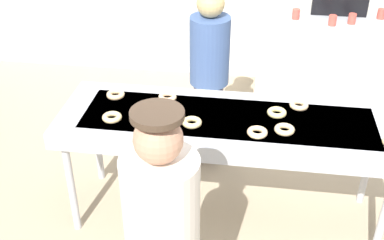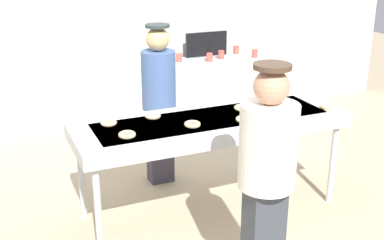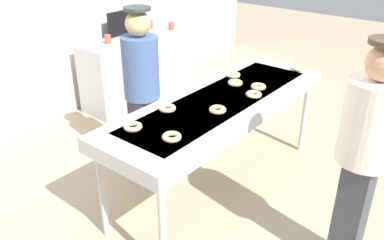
{
  "view_description": "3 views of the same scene",
  "coord_description": "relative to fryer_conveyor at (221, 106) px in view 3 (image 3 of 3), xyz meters",
  "views": [
    {
      "loc": [
        0.16,
        -2.94,
        2.71
      ],
      "look_at": [
        -0.26,
        0.01,
        0.85
      ],
      "focal_mm": 45.75,
      "sensor_mm": 36.0,
      "label": 1
    },
    {
      "loc": [
        -1.78,
        -3.71,
        2.38
      ],
      "look_at": [
        -0.18,
        0.01,
        0.91
      ],
      "focal_mm": 47.19,
      "sensor_mm": 36.0,
      "label": 2
    },
    {
      "loc": [
        -2.6,
        -1.79,
        2.28
      ],
      "look_at": [
        -0.33,
        0.06,
        0.81
      ],
      "focal_mm": 37.57,
      "sensor_mm": 36.0,
      "label": 3
    }
  ],
  "objects": [
    {
      "name": "plain_donut_4",
      "position": [
        -0.47,
        0.2,
        0.09
      ],
      "size": [
        0.18,
        0.18,
        0.04
      ],
      "primitive_type": "torus",
      "rotation": [
        0.0,
        0.0,
        2.67
      ],
      "color": "#F8C592",
      "rests_on": "fryer_conveyor"
    },
    {
      "name": "ground_plane",
      "position": [
        0.0,
        0.0,
        -0.83
      ],
      "size": [
        16.0,
        16.0,
        0.0
      ],
      "primitive_type": "plane",
      "color": "tan"
    },
    {
      "name": "paper_cup_1",
      "position": [
        1.44,
        2.26,
        0.1
      ],
      "size": [
        0.08,
        0.08,
        0.11
      ],
      "primitive_type": "cylinder",
      "color": "#CC4C3F",
      "rests_on": "prep_counter"
    },
    {
      "name": "paper_cup_0",
      "position": [
        0.91,
        1.98,
        0.1
      ],
      "size": [
        0.08,
        0.08,
        0.11
      ],
      "primitive_type": "cylinder",
      "color": "#CC4C3F",
      "rests_on": "prep_counter"
    },
    {
      "name": "paper_cup_3",
      "position": [
        1.12,
        2.06,
        0.1
      ],
      "size": [
        0.08,
        0.08,
        0.11
      ],
      "primitive_type": "cylinder",
      "color": "#CC4C3F",
      "rests_on": "prep_counter"
    },
    {
      "name": "fryer_conveyor",
      "position": [
        0.0,
        0.0,
        0.0
      ],
      "size": [
        2.41,
        0.78,
        0.9
      ],
      "color": "#B7BABF",
      "rests_on": "ground"
    },
    {
      "name": "plain_donut_6",
      "position": [
        0.34,
        0.09,
        0.09
      ],
      "size": [
        0.15,
        0.15,
        0.04
      ],
      "primitive_type": "torus",
      "rotation": [
        0.0,
        0.0,
        0.12
      ],
      "color": "#EAD684",
      "rests_on": "fryer_conveyor"
    },
    {
      "name": "plain_donut_5",
      "position": [
        -0.8,
        -0.14,
        0.09
      ],
      "size": [
        0.19,
        0.19,
        0.04
      ],
      "primitive_type": "torus",
      "rotation": [
        0.0,
        0.0,
        2.42
      ],
      "color": "#EDCC85",
      "rests_on": "fryer_conveyor"
    },
    {
      "name": "plain_donut_0",
      "position": [
        0.5,
        0.22,
        0.09
      ],
      "size": [
        0.14,
        0.14,
        0.04
      ],
      "primitive_type": "torus",
      "rotation": [
        0.0,
        0.0,
        0.05
      ],
      "color": "#F7CC91",
      "rests_on": "fryer_conveyor"
    },
    {
      "name": "paper_cup_4",
      "position": [
        0.55,
        2.12,
        0.1
      ],
      "size": [
        0.08,
        0.08,
        0.11
      ],
      "primitive_type": "cylinder",
      "color": "#CC4C3F",
      "rests_on": "prep_counter"
    },
    {
      "name": "menu_display",
      "position": [
        1.01,
        2.29,
        0.21
      ],
      "size": [
        0.58,
        0.04,
        0.32
      ],
      "primitive_type": "cube",
      "color": "black",
      "rests_on": "prep_counter"
    },
    {
      "name": "plain_donut_7",
      "position": [
        -0.86,
        0.18,
        0.09
      ],
      "size": [
        0.19,
        0.19,
        0.04
      ],
      "primitive_type": "torus",
      "rotation": [
        0.0,
        0.0,
        2.14
      ],
      "color": "#F4C588",
      "rests_on": "fryer_conveyor"
    },
    {
      "name": "plain_donut_1",
      "position": [
        1.08,
        -0.19,
        0.09
      ],
      "size": [
        0.14,
        0.14,
        0.04
      ],
      "primitive_type": "torus",
      "rotation": [
        0.0,
        0.0,
        1.54
      ],
      "color": "#F4CD82",
      "rests_on": "fryer_conveyor"
    },
    {
      "name": "paper_cup_2",
      "position": [
        1.56,
        1.96,
        0.1
      ],
      "size": [
        0.08,
        0.08,
        0.11
      ],
      "primitive_type": "cylinder",
      "color": "#CC4C3F",
      "rests_on": "prep_counter"
    },
    {
      "name": "worker_baker",
      "position": [
        -0.22,
        0.75,
        0.08
      ],
      "size": [
        0.33,
        0.33,
        1.61
      ],
      "rotation": [
        0.0,
        0.0,
        3.33
      ],
      "color": "#343241",
      "rests_on": "ground"
    },
    {
      "name": "prep_counter",
      "position": [
        1.01,
        2.08,
        -0.39
      ],
      "size": [
        1.66,
        0.51,
        0.89
      ],
      "primitive_type": "cube",
      "color": "#B7BABF",
      "rests_on": "ground"
    },
    {
      "name": "plain_donut_3",
      "position": [
        0.21,
        -0.19,
        0.09
      ],
      "size": [
        0.14,
        0.14,
        0.04
      ],
      "primitive_type": "torus",
      "rotation": [
        0.0,
        0.0,
        0.03
      ],
      "color": "#F9CC8F",
      "rests_on": "fryer_conveyor"
    },
    {
      "name": "plain_donut_2",
      "position": [
        0.39,
        -0.13,
        0.09
      ],
      "size": [
        0.19,
        0.19,
        0.04
      ],
      "primitive_type": "torus",
      "rotation": [
        0.0,
        0.0,
        0.89
      ],
      "color": "#ECC98C",
      "rests_on": "fryer_conveyor"
    },
    {
      "name": "plain_donut_8",
      "position": [
        -0.24,
        -0.13,
        0.09
      ],
      "size": [
        0.19,
        0.19,
        0.04
      ],
      "primitive_type": "torus",
      "rotation": [
        0.0,
        0.0,
        0.88
      ],
      "color": "#E7CB82",
      "rests_on": "fryer_conveyor"
    },
    {
      "name": "customer_waiting",
      "position": [
        -0.22,
        -1.26,
        0.14
      ],
      "size": [
        0.36,
        0.36,
        1.68
      ],
      "rotation": [
        0.0,
        0.0,
        0.26
      ],
      "color": "#383E46",
      "rests_on": "ground"
    }
  ]
}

